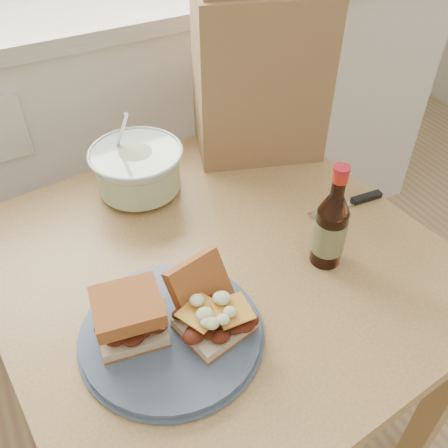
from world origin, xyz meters
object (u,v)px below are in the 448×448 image
coleslaw_bowl (138,171)px  paper_bag (260,75)px  plate (171,333)px  beer_bottle (330,228)px  dining_table (218,292)px

coleslaw_bowl → paper_bag: size_ratio=0.54×
plate → beer_bottle: (0.33, 0.02, 0.07)m
coleslaw_bowl → plate: bearing=-104.0°
dining_table → paper_bag: size_ratio=2.36×
coleslaw_bowl → dining_table: bearing=-79.1°
dining_table → coleslaw_bowl: coleslaw_bowl is taller
paper_bag → coleslaw_bowl: bearing=-154.9°
dining_table → plate: (-0.15, -0.12, 0.11)m
plate → dining_table: bearing=39.4°
plate → paper_bag: (0.42, 0.43, 0.18)m
beer_bottle → coleslaw_bowl: bearing=100.3°
coleslaw_bowl → beer_bottle: (0.23, -0.37, 0.03)m
plate → coleslaw_bowl: 0.41m
paper_bag → dining_table: bearing=-112.4°
beer_bottle → paper_bag: paper_bag is taller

